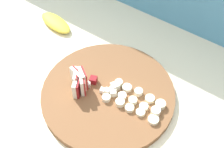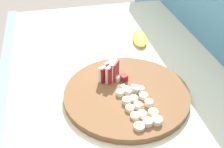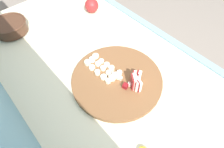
{
  "view_description": "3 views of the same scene",
  "coord_description": "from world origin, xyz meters",
  "px_view_note": "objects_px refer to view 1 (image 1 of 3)",
  "views": [
    {
      "loc": [
        0.26,
        -0.42,
        1.63
      ],
      "look_at": [
        -0.06,
        0.04,
        0.93
      ],
      "focal_mm": 51.17,
      "sensor_mm": 36.0,
      "label": 1
    },
    {
      "loc": [
        0.6,
        -0.19,
        1.45
      ],
      "look_at": [
        -0.09,
        -0.03,
        0.94
      ],
      "focal_mm": 46.17,
      "sensor_mm": 36.0,
      "label": 2
    },
    {
      "loc": [
        -0.38,
        0.33,
        1.53
      ],
      "look_at": [
        -0.04,
        0.02,
        0.92
      ],
      "focal_mm": 30.08,
      "sensor_mm": 36.0,
      "label": 3
    }
  ],
  "objects_px": {
    "apple_wedge_fan": "(80,81)",
    "banana_slice_rows": "(136,101)",
    "banana_peel": "(56,23)",
    "cutting_board": "(108,94)",
    "apple_dice_pile": "(105,87)"
  },
  "relations": [
    {
      "from": "apple_dice_pile",
      "to": "banana_slice_rows",
      "type": "xyz_separation_m",
      "value": [
        0.1,
        0.01,
        -0.0
      ]
    },
    {
      "from": "apple_dice_pile",
      "to": "cutting_board",
      "type": "bearing_deg",
      "value": -21.0
    },
    {
      "from": "apple_wedge_fan",
      "to": "banana_peel",
      "type": "distance_m",
      "value": 0.3
    },
    {
      "from": "banana_slice_rows",
      "to": "apple_wedge_fan",
      "type": "bearing_deg",
      "value": -163.33
    },
    {
      "from": "apple_dice_pile",
      "to": "apple_wedge_fan",
      "type": "bearing_deg",
      "value": -148.29
    },
    {
      "from": "apple_wedge_fan",
      "to": "banana_peel",
      "type": "bearing_deg",
      "value": 144.93
    },
    {
      "from": "apple_wedge_fan",
      "to": "banana_slice_rows",
      "type": "distance_m",
      "value": 0.17
    },
    {
      "from": "apple_wedge_fan",
      "to": "banana_peel",
      "type": "xyz_separation_m",
      "value": [
        -0.25,
        0.17,
        -0.04
      ]
    },
    {
      "from": "cutting_board",
      "to": "apple_wedge_fan",
      "type": "relative_size",
      "value": 5.39
    },
    {
      "from": "cutting_board",
      "to": "apple_wedge_fan",
      "type": "xyz_separation_m",
      "value": [
        -0.07,
        -0.03,
        0.04
      ]
    },
    {
      "from": "cutting_board",
      "to": "banana_peel",
      "type": "xyz_separation_m",
      "value": [
        -0.32,
        0.14,
        0.0
      ]
    },
    {
      "from": "apple_dice_pile",
      "to": "banana_peel",
      "type": "xyz_separation_m",
      "value": [
        -0.31,
        0.14,
        -0.02
      ]
    },
    {
      "from": "cutting_board",
      "to": "banana_peel",
      "type": "distance_m",
      "value": 0.35
    },
    {
      "from": "apple_wedge_fan",
      "to": "banana_slice_rows",
      "type": "xyz_separation_m",
      "value": [
        0.16,
        0.05,
        -0.02
      ]
    },
    {
      "from": "apple_dice_pile",
      "to": "banana_peel",
      "type": "bearing_deg",
      "value": 156.07
    }
  ]
}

